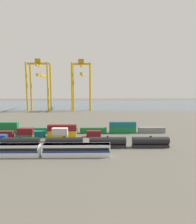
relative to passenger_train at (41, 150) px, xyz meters
name	(u,v)px	position (x,y,z in m)	size (l,w,h in m)	color
ground_plane	(72,121)	(2.32, 63.99, -2.14)	(420.00, 420.00, 0.00)	#5B564C
harbour_water	(82,104)	(2.32, 170.02, -2.14)	(400.00, 110.00, 0.01)	#475B6B
passenger_train	(41,150)	(0.00, 0.00, 0.00)	(42.61, 3.14, 3.90)	silver
freight_tank_row	(64,142)	(5.90, 8.71, -0.21)	(73.64, 2.71, 4.17)	#232326
shipping_container_3	(26,138)	(-10.64, 17.58, -0.84)	(6.04, 2.44, 2.60)	#197538
shipping_container_4	(25,131)	(-10.64, 17.58, 1.76)	(6.04, 2.44, 2.60)	maroon
shipping_container_5	(60,138)	(2.88, 17.58, -0.84)	(6.04, 2.44, 2.60)	gold
shipping_container_6	(60,131)	(2.88, 17.58, 1.76)	(6.04, 2.44, 2.60)	silver
shipping_container_8	(31,134)	(-10.74, 24.23, -0.84)	(12.10, 2.44, 2.60)	#146066
shipping_container_9	(62,134)	(2.66, 24.23, -0.84)	(12.10, 2.44, 2.60)	gold
shipping_container_10	(62,128)	(2.66, 24.23, 1.76)	(12.10, 2.44, 2.60)	maroon
shipping_container_11	(94,134)	(16.06, 24.23, -0.84)	(6.04, 2.44, 2.60)	maroon
shipping_container_12	(5,131)	(-24.44, 30.88, -0.84)	(12.10, 2.44, 2.60)	#197538
shipping_container_13	(5,125)	(-24.44, 30.88, 1.76)	(12.10, 2.44, 2.60)	#197538
shipping_container_14	(35,130)	(-10.99, 30.88, -0.84)	(12.10, 2.44, 2.60)	#197538
shipping_container_15	(64,130)	(2.46, 30.88, -0.84)	(12.10, 2.44, 2.60)	#197538
shipping_container_16	(93,130)	(15.91, 30.88, -0.84)	(12.10, 2.44, 2.60)	#197538
shipping_container_17	(123,130)	(29.36, 30.88, -0.84)	(12.10, 2.44, 2.60)	#197538
shipping_container_18	(123,125)	(29.36, 30.88, 1.76)	(12.10, 2.44, 2.60)	#146066
shipping_container_19	(152,130)	(42.81, 30.88, -0.84)	(12.10, 2.44, 2.60)	slate
gantry_crane_west	(40,80)	(-31.51, 121.09, 24.49)	(19.24, 35.98, 44.00)	gold
gantry_crane_central	(82,80)	(5.11, 121.15, 24.44)	(16.88, 35.27, 43.72)	gold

